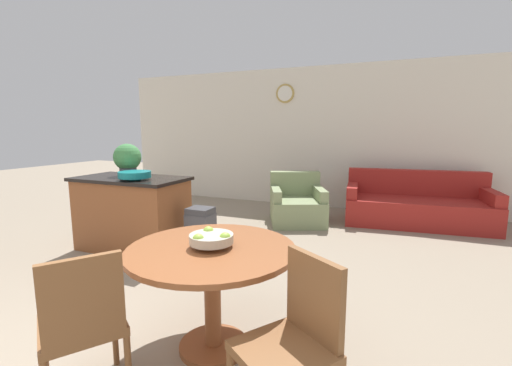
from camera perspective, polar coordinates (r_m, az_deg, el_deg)
wall_back at (r=6.89m, az=7.91°, el=7.52°), size 8.00×0.09×2.70m
dining_table at (r=2.39m, az=-7.33°, el=-14.29°), size 1.13×1.13×0.73m
dining_chair_near_left at (r=2.17m, az=-26.90°, el=-19.75°), size 0.58×0.58×0.89m
dining_chair_near_right at (r=1.86m, az=6.53°, el=-24.05°), size 0.58×0.58×0.89m
fruit_bowl at (r=2.31m, az=-7.47°, el=-9.15°), size 0.29×0.29×0.11m
kitchen_island at (r=4.59m, az=-19.93°, el=-4.77°), size 1.39×0.73×0.92m
teal_bowl at (r=4.26m, az=-19.57°, el=1.31°), size 0.37×0.37×0.10m
potted_plant at (r=4.64m, az=-20.64°, el=3.81°), size 0.34×0.34×0.41m
trash_bin at (r=4.10m, az=-9.18°, el=-8.29°), size 0.29×0.25×0.61m
couch at (r=6.09m, az=25.16°, el=-3.51°), size 2.24×1.14×0.84m
armchair at (r=5.66m, az=6.81°, el=-3.72°), size 1.13×1.17×0.80m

